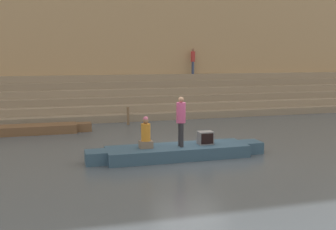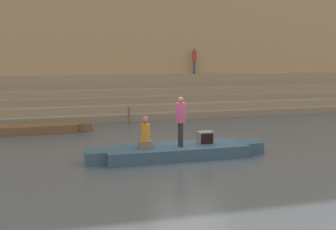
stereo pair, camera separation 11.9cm
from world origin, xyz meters
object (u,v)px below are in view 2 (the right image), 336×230
(person_standing, at_px, (181,118))
(person_on_steps, at_px, (194,59))
(moored_boat_shore, at_px, (23,129))
(rowboat_main, at_px, (177,151))
(mooring_post, at_px, (129,116))
(tv_set, at_px, (205,138))
(person_rowing, at_px, (145,135))

(person_standing, distance_m, person_on_steps, 12.97)
(moored_boat_shore, distance_m, person_on_steps, 12.24)
(rowboat_main, bearing_deg, person_standing, -49.28)
(person_standing, height_order, moored_boat_shore, person_standing)
(person_on_steps, bearing_deg, mooring_post, -23.81)
(person_standing, relative_size, mooring_post, 1.88)
(rowboat_main, relative_size, person_standing, 3.66)
(mooring_post, bearing_deg, moored_boat_shore, -167.05)
(tv_set, bearing_deg, person_standing, -170.45)
(mooring_post, bearing_deg, tv_set, -77.86)
(person_standing, distance_m, mooring_post, 7.20)
(rowboat_main, distance_m, person_on_steps, 13.13)
(person_rowing, height_order, person_on_steps, person_on_steps)
(rowboat_main, bearing_deg, moored_boat_shore, 134.90)
(moored_boat_shore, bearing_deg, person_standing, -50.51)
(rowboat_main, height_order, moored_boat_shore, rowboat_main)
(person_rowing, bearing_deg, moored_boat_shore, 138.37)
(person_standing, bearing_deg, person_on_steps, 62.15)
(tv_set, bearing_deg, person_rowing, -178.16)
(moored_boat_shore, xyz_separation_m, person_on_steps, (10.21, 6.02, 3.07))
(tv_set, height_order, mooring_post, mooring_post)
(person_rowing, xyz_separation_m, moored_boat_shore, (-4.41, 5.84, -0.64))
(person_standing, bearing_deg, person_rowing, 167.13)
(person_standing, height_order, person_rowing, person_standing)
(tv_set, bearing_deg, person_on_steps, 74.59)
(mooring_post, bearing_deg, rowboat_main, -86.10)
(person_rowing, bearing_deg, mooring_post, 96.19)
(person_standing, distance_m, tv_set, 1.22)
(rowboat_main, distance_m, tv_set, 1.11)
(person_standing, distance_m, moored_boat_shore, 8.27)
(person_standing, bearing_deg, moored_boat_shore, 126.39)
(person_on_steps, bearing_deg, rowboat_main, 1.39)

